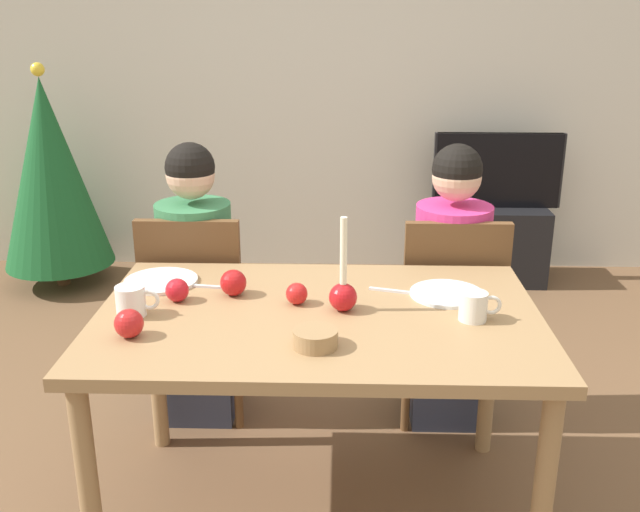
{
  "coord_description": "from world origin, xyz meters",
  "views": [
    {
      "loc": [
        0.07,
        -2.09,
        1.66
      ],
      "look_at": [
        0.0,
        0.2,
        0.87
      ],
      "focal_mm": 40.56,
      "sensor_mm": 36.0,
      "label": 1
    }
  ],
  "objects_px": {
    "tv": "(498,170)",
    "candle_centerpiece": "(343,291)",
    "plate_right": "(447,294)",
    "apple_near_candle": "(297,294)",
    "dining_table": "(318,337)",
    "chair_right": "(450,308)",
    "apple_far_edge": "(177,290)",
    "bowl_walnuts": "(314,338)",
    "chair_left": "(197,305)",
    "person_left_child": "(197,289)",
    "apple_by_right_mug": "(129,323)",
    "person_right_child": "(449,292)",
    "mug_right": "(474,306)",
    "plate_left": "(161,281)",
    "mug_left": "(132,301)",
    "apple_by_left_plate": "(233,283)",
    "christmas_tree": "(51,174)",
    "tv_stand": "(492,243)"
  },
  "relations": [
    {
      "from": "tv",
      "to": "candle_centerpiece",
      "type": "distance_m",
      "value": 2.47
    },
    {
      "from": "plate_right",
      "to": "apple_near_candle",
      "type": "bearing_deg",
      "value": -169.99
    },
    {
      "from": "dining_table",
      "to": "plate_right",
      "type": "distance_m",
      "value": 0.46
    },
    {
      "from": "chair_right",
      "to": "apple_far_edge",
      "type": "xyz_separation_m",
      "value": [
        -0.97,
        -0.53,
        0.28
      ]
    },
    {
      "from": "chair_right",
      "to": "bowl_walnuts",
      "type": "relative_size",
      "value": 6.99
    },
    {
      "from": "candle_centerpiece",
      "to": "apple_near_candle",
      "type": "distance_m",
      "value": 0.16
    },
    {
      "from": "chair_left",
      "to": "candle_centerpiece",
      "type": "xyz_separation_m",
      "value": [
        0.59,
        -0.59,
        0.3
      ]
    },
    {
      "from": "dining_table",
      "to": "person_left_child",
      "type": "distance_m",
      "value": 0.83
    },
    {
      "from": "person_left_child",
      "to": "apple_far_edge",
      "type": "distance_m",
      "value": 0.6
    },
    {
      "from": "tv",
      "to": "dining_table",
      "type": "bearing_deg",
      "value": -114.11
    },
    {
      "from": "chair_right",
      "to": "dining_table",
      "type": "bearing_deg",
      "value": -130.11
    },
    {
      "from": "apple_by_right_mug",
      "to": "apple_far_edge",
      "type": "relative_size",
      "value": 1.11
    },
    {
      "from": "person_right_child",
      "to": "mug_right",
      "type": "bearing_deg",
      "value": -92.7
    },
    {
      "from": "chair_left",
      "to": "chair_right",
      "type": "height_order",
      "value": "same"
    },
    {
      "from": "person_right_child",
      "to": "plate_left",
      "type": "relative_size",
      "value": 4.61
    },
    {
      "from": "chair_right",
      "to": "plate_right",
      "type": "height_order",
      "value": "chair_right"
    },
    {
      "from": "bowl_walnuts",
      "to": "tv",
      "type": "bearing_deg",
      "value": 67.85
    },
    {
      "from": "mug_left",
      "to": "plate_right",
      "type": "bearing_deg",
      "value": 10.94
    },
    {
      "from": "chair_right",
      "to": "apple_by_right_mug",
      "type": "xyz_separation_m",
      "value": [
        -1.06,
        -0.8,
        0.28
      ]
    },
    {
      "from": "person_right_child",
      "to": "apple_by_left_plate",
      "type": "distance_m",
      "value": 0.97
    },
    {
      "from": "person_left_child",
      "to": "christmas_tree",
      "type": "height_order",
      "value": "christmas_tree"
    },
    {
      "from": "person_left_child",
      "to": "apple_by_right_mug",
      "type": "xyz_separation_m",
      "value": [
        -0.03,
        -0.83,
        0.22
      ]
    },
    {
      "from": "christmas_tree",
      "to": "tv",
      "type": "bearing_deg",
      "value": 3.59
    },
    {
      "from": "dining_table",
      "to": "plate_left",
      "type": "bearing_deg",
      "value": 156.1
    },
    {
      "from": "christmas_tree",
      "to": "person_left_child",
      "type": "bearing_deg",
      "value": -51.94
    },
    {
      "from": "dining_table",
      "to": "tv_stand",
      "type": "relative_size",
      "value": 2.19
    },
    {
      "from": "chair_right",
      "to": "apple_by_right_mug",
      "type": "relative_size",
      "value": 10.5
    },
    {
      "from": "mug_left",
      "to": "mug_right",
      "type": "bearing_deg",
      "value": -0.17
    },
    {
      "from": "dining_table",
      "to": "apple_by_right_mug",
      "type": "height_order",
      "value": "apple_by_right_mug"
    },
    {
      "from": "apple_by_right_mug",
      "to": "christmas_tree",
      "type": "bearing_deg",
      "value": 116.14
    },
    {
      "from": "person_right_child",
      "to": "apple_near_candle",
      "type": "relative_size",
      "value": 16.47
    },
    {
      "from": "plate_left",
      "to": "apple_by_right_mug",
      "type": "height_order",
      "value": "apple_by_right_mug"
    },
    {
      "from": "person_right_child",
      "to": "bowl_walnuts",
      "type": "relative_size",
      "value": 9.1
    },
    {
      "from": "mug_left",
      "to": "plate_left",
      "type": "bearing_deg",
      "value": 85.86
    },
    {
      "from": "dining_table",
      "to": "chair_right",
      "type": "relative_size",
      "value": 1.56
    },
    {
      "from": "tv_stand",
      "to": "apple_by_right_mug",
      "type": "bearing_deg",
      "value": -122.26
    },
    {
      "from": "chair_right",
      "to": "bowl_walnuts",
      "type": "distance_m",
      "value": 1.03
    },
    {
      "from": "person_right_child",
      "to": "apple_far_edge",
      "type": "bearing_deg",
      "value": -150.17
    },
    {
      "from": "chair_left",
      "to": "plate_left",
      "type": "bearing_deg",
      "value": -96.52
    },
    {
      "from": "mug_right",
      "to": "apple_far_edge",
      "type": "bearing_deg",
      "value": 172.68
    },
    {
      "from": "tv",
      "to": "apple_by_right_mug",
      "type": "relative_size",
      "value": 9.22
    },
    {
      "from": "mug_right",
      "to": "apple_by_right_mug",
      "type": "xyz_separation_m",
      "value": [
        -1.02,
        -0.15,
        -0.0
      ]
    },
    {
      "from": "plate_right",
      "to": "mug_right",
      "type": "xyz_separation_m",
      "value": [
        0.06,
        -0.2,
        0.04
      ]
    },
    {
      "from": "plate_left",
      "to": "mug_left",
      "type": "distance_m",
      "value": 0.29
    },
    {
      "from": "plate_right",
      "to": "mug_left",
      "type": "distance_m",
      "value": 1.02
    },
    {
      "from": "chair_left",
      "to": "mug_left",
      "type": "height_order",
      "value": "chair_left"
    },
    {
      "from": "apple_near_candle",
      "to": "chair_left",
      "type": "bearing_deg",
      "value": 129.57
    },
    {
      "from": "mug_left",
      "to": "apple_by_right_mug",
      "type": "height_order",
      "value": "mug_left"
    },
    {
      "from": "bowl_walnuts",
      "to": "person_right_child",
      "type": "bearing_deg",
      "value": 59.59
    },
    {
      "from": "dining_table",
      "to": "bowl_walnuts",
      "type": "height_order",
      "value": "bowl_walnuts"
    }
  ]
}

